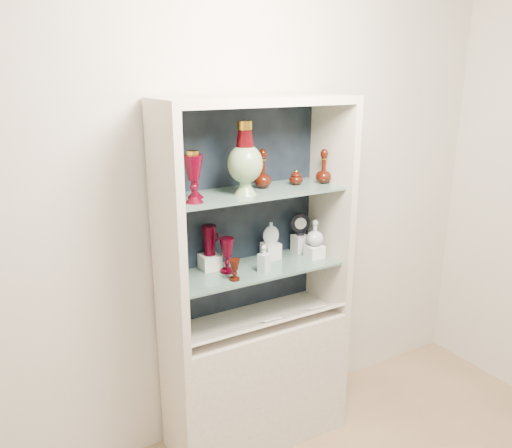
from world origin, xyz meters
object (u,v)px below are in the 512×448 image
pedestal_lamp_right (194,177)px  ruby_goblet_tall (227,255)px  ruby_decanter_a (263,166)px  flat_flask (271,232)px  pedestal_lamp_left (195,175)px  ruby_pitcher (209,240)px  ruby_decanter_b (324,165)px  lidded_bowl (296,177)px  cameo_medallion (300,224)px  clear_square_bottle (264,259)px  clear_round_decanter (315,233)px  enamel_urn (245,158)px  ruby_goblet_small (235,270)px  cobalt_goblet (176,268)px

pedestal_lamp_right → ruby_goblet_tall: pedestal_lamp_right is taller
ruby_decanter_a → flat_flask: ruby_decanter_a is taller
ruby_goblet_tall → pedestal_lamp_left: bearing=-179.5°
ruby_pitcher → pedestal_lamp_left: bearing=-155.4°
ruby_decanter_b → flat_flask: (-0.27, 0.10, -0.37)m
ruby_decanter_a → lidded_bowl: size_ratio=2.78×
cameo_medallion → lidded_bowl: bearing=-118.3°
clear_square_bottle → ruby_goblet_tall: bearing=150.2°
ruby_decanter_a → clear_round_decanter: 0.50m
enamel_urn → ruby_goblet_small: (-0.09, -0.05, -0.55)m
pedestal_lamp_right → ruby_decanter_a: size_ratio=1.05×
ruby_goblet_small → cameo_medallion: cameo_medallion is taller
pedestal_lamp_left → cameo_medallion: pedestal_lamp_left is taller
pedestal_lamp_left → flat_flask: pedestal_lamp_left is taller
ruby_decanter_a → lidded_bowl: bearing=-5.8°
enamel_urn → ruby_goblet_tall: size_ratio=1.93×
enamel_urn → ruby_goblet_tall: (-0.08, 0.06, -0.51)m
pedestal_lamp_left → ruby_goblet_tall: 0.47m
enamel_urn → flat_flask: 0.52m
pedestal_lamp_left → flat_flask: 0.60m
pedestal_lamp_right → ruby_goblet_small: 0.52m
cobalt_goblet → cameo_medallion: bearing=6.7°
ruby_decanter_b → ruby_goblet_tall: 0.72m
ruby_decanter_b → flat_flask: size_ratio=1.59×
clear_square_bottle → clear_round_decanter: size_ratio=1.04×
pedestal_lamp_right → enamel_urn: bearing=4.8°
ruby_decanter_b → clear_round_decanter: size_ratio=1.39×
pedestal_lamp_right → cameo_medallion: bearing=12.6°
ruby_pitcher → pedestal_lamp_right: bearing=-145.5°
ruby_decanter_a → clear_round_decanter: ruby_decanter_a is taller
clear_square_bottle → cameo_medallion: (0.34, 0.17, 0.09)m
pedestal_lamp_right → ruby_decanter_b: size_ratio=1.21×
ruby_pitcher → flat_flask: ruby_pitcher is taller
pedestal_lamp_left → cobalt_goblet: (-0.13, -0.02, -0.44)m
pedestal_lamp_left → lidded_bowl: (0.59, 0.00, -0.07)m
lidded_bowl → pedestal_lamp_left: bearing=-179.6°
cobalt_goblet → ruby_goblet_tall: bearing=4.0°
pedestal_lamp_right → ruby_decanter_a: 0.44m
pedestal_lamp_left → ruby_decanter_b: pedestal_lamp_left is taller
cobalt_goblet → clear_square_bottle: size_ratio=1.17×
pedestal_lamp_right → lidded_bowl: (0.63, 0.09, -0.08)m
enamel_urn → lidded_bowl: bearing=10.6°
pedestal_lamp_left → flat_flask: (0.47, 0.06, -0.38)m
cameo_medallion → enamel_urn: bearing=-140.5°
ruby_decanter_b → clear_round_decanter: 0.38m
cameo_medallion → ruby_decanter_b: bearing=-38.0°
pedestal_lamp_left → clear_square_bottle: size_ratio=1.49×
enamel_urn → ruby_decanter_b: bearing=2.6°
ruby_pitcher → clear_square_bottle: (0.23, -0.18, -0.09)m
clear_round_decanter → pedestal_lamp_left: bearing=176.3°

